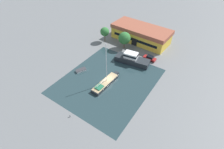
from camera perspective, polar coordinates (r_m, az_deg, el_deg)
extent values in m
plane|color=slate|center=(54.44, -1.35, -2.10)|extent=(440.00, 440.00, 0.00)
cube|color=#23383D|center=(54.44, -1.35, -2.09)|extent=(26.02, 30.45, 0.01)
cube|color=gold|center=(74.67, 9.35, 12.43)|extent=(23.35, 11.06, 4.41)
cube|color=brown|center=(73.33, 9.60, 14.48)|extent=(24.05, 11.39, 1.54)
cube|color=black|center=(71.10, 7.25, 10.50)|extent=(2.40, 0.17, 3.09)
cube|color=black|center=(70.67, 7.32, 11.12)|extent=(19.45, 0.96, 1.10)
cylinder|color=brown|center=(69.11, 3.97, 9.55)|extent=(0.37, 0.37, 2.60)
sphere|color=#2D6B33|center=(67.59, 4.09, 11.76)|extent=(4.67, 4.67, 4.67)
cylinder|color=brown|center=(73.41, -2.33, 11.80)|extent=(0.31, 0.31, 3.01)
sphere|color=#2D6B33|center=(72.07, -2.39, 13.79)|extent=(3.60, 3.60, 3.60)
cube|color=maroon|center=(64.04, 12.16, 5.16)|extent=(4.61, 1.91, 0.78)
cube|color=black|center=(63.57, 12.40, 5.64)|extent=(2.42, 1.63, 0.69)
cube|color=black|center=(63.96, 11.44, 6.00)|extent=(0.08, 1.42, 0.55)
cylinder|color=black|center=(64.09, 10.68, 5.02)|extent=(0.61, 0.22, 0.60)
cylinder|color=black|center=(65.29, 11.32, 5.66)|extent=(0.61, 0.22, 0.60)
cylinder|color=black|center=(63.24, 12.94, 4.10)|extent=(0.61, 0.22, 0.60)
cylinder|color=black|center=(64.46, 13.55, 4.77)|extent=(0.61, 0.22, 0.60)
cube|color=#23282D|center=(52.90, -2.20, -2.93)|extent=(3.04, 10.30, 0.99)
cube|color=#23282D|center=(56.28, 1.39, 0.29)|extent=(1.23, 1.25, 0.99)
cube|color=tan|center=(52.54, -2.22, -2.51)|extent=(2.92, 9.89, 0.08)
cylinder|color=silver|center=(48.79, -1.85, 3.54)|extent=(0.16, 0.16, 12.89)
cylinder|color=silver|center=(50.90, -3.31, -2.53)|extent=(0.31, 4.59, 0.12)
cube|color=#236647|center=(50.88, -4.18, -4.09)|extent=(1.93, 2.32, 0.30)
cube|color=#23282D|center=(61.64, 6.61, 4.64)|extent=(12.34, 5.59, 1.88)
cube|color=black|center=(62.11, 6.55, 4.04)|extent=(12.47, 5.68, 0.18)
cube|color=white|center=(60.67, 6.22, 6.27)|extent=(4.88, 3.44, 2.01)
cube|color=black|center=(60.56, 6.23, 6.42)|extent=(4.98, 3.53, 0.64)
cube|color=white|center=(58.79, -10.08, 1.38)|extent=(2.78, 3.62, 0.61)
cube|color=#333338|center=(58.58, -10.12, 1.64)|extent=(2.92, 3.77, 0.08)
cylinder|color=#47474C|center=(46.57, -13.53, -13.13)|extent=(0.22, 0.22, 0.46)
sphere|color=#47474C|center=(46.33, -13.59, -12.91)|extent=(0.24, 0.24, 0.24)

